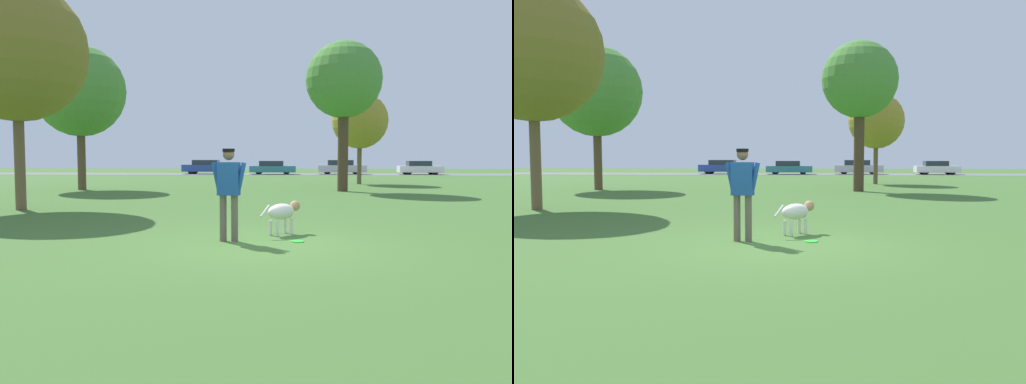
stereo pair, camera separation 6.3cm
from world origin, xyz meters
TOP-DOWN VIEW (x-y plane):
  - ground_plane at (0.00, 0.00)m, footprint 120.00×120.00m
  - far_road_strip at (0.00, 37.23)m, footprint 120.00×6.00m
  - person at (-0.58, 0.34)m, footprint 0.68×0.28m
  - dog at (0.42, 1.23)m, footprint 0.85×0.96m
  - frisbee at (0.70, 0.37)m, footprint 0.25×0.25m
  - tree_far_left at (-9.44, 14.61)m, footprint 4.33×4.33m
  - tree_mid_center at (3.02, 14.33)m, footprint 3.48×3.48m
  - tree_far_right at (4.67, 20.71)m, footprint 3.25×3.25m
  - tree_near_left at (-7.48, 5.53)m, footprint 4.13×4.13m
  - parked_car_blue at (-7.09, 37.43)m, footprint 4.59×1.88m
  - parked_car_teal at (-0.94, 36.88)m, footprint 4.22×1.80m
  - parked_car_silver at (5.38, 37.56)m, footprint 4.47×1.85m
  - parked_car_white at (12.35, 37.01)m, footprint 3.89×1.79m

SIDE VIEW (x-z plane):
  - ground_plane at x=0.00m, z-range 0.00..0.00m
  - far_road_strip at x=0.00m, z-range 0.00..0.01m
  - frisbee at x=0.70m, z-range 0.00..0.02m
  - dog at x=0.42m, z-range 0.12..0.79m
  - parked_car_teal at x=-0.94m, z-range 0.00..1.23m
  - parked_car_white at x=12.35m, z-range 0.00..1.24m
  - parked_car_silver at x=5.38m, z-range -0.01..1.30m
  - parked_car_blue at x=-7.09m, z-range 0.01..1.32m
  - person at x=-0.58m, z-range 0.16..1.90m
  - tree_far_right at x=4.67m, z-range 1.02..6.34m
  - tree_near_left at x=-7.48m, z-range 1.30..8.05m
  - tree_far_left at x=-9.44m, z-range 1.26..8.16m
  - tree_mid_center at x=3.02m, z-range 1.62..8.45m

